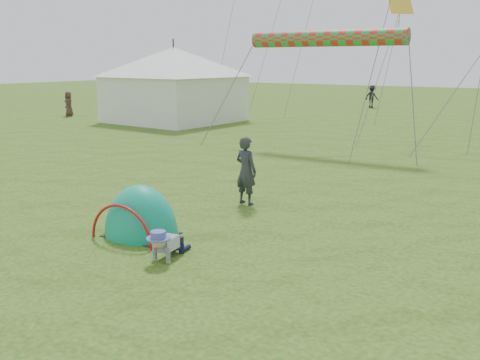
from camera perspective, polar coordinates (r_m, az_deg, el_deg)
The scene contains 10 objects.
ground at distance 10.11m, azimuth -12.50°, elevation -8.12°, with size 140.00×140.00×0.00m, color #1C4B11.
crawling_toddler at distance 9.84m, azimuth -7.94°, elevation -6.67°, with size 0.55×0.78×0.60m, color black, non-canonical shape.
popup_tent at distance 11.31m, azimuth -10.46°, elevation -5.78°, with size 1.63×1.34×2.11m, color #15827A.
standing_adult at distance 13.28m, azimuth 0.64°, elevation 1.00°, with size 0.62×0.41×1.71m, color #2C2E34.
event_marquee at distance 31.98m, azimuth -7.03°, elevation 10.32°, with size 6.69×6.69×4.60m, color white, non-canonical shape.
crowd_person_4 at distance 36.59m, azimuth -17.79°, elevation 7.74°, with size 0.78×0.50×1.59m, color #452D29.
crowd_person_9 at distance 42.58m, azimuth 13.89°, elevation 8.65°, with size 1.10×0.63×1.70m, color black.
crowd_person_12 at distance 42.74m, azimuth -1.33°, elevation 9.06°, with size 0.64×0.42×1.76m, color black.
rainbow_tube_kite at distance 21.96m, azimuth 9.15°, elevation 14.70°, with size 0.64×0.64×6.45m, color red.
diamond_kite_2 at distance 27.78m, azimuth 16.72°, elevation 17.61°, with size 1.18×1.18×0.00m, color yellow.
Camera 1 is at (6.81, -6.60, 3.53)m, focal length 40.00 mm.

